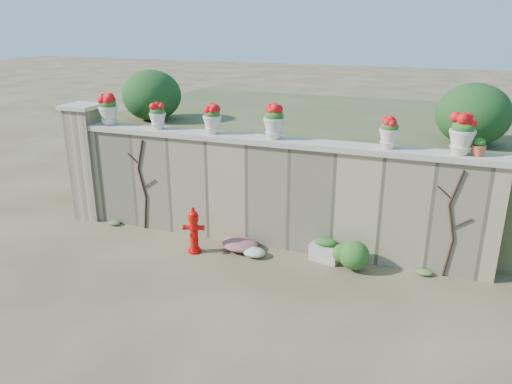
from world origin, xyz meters
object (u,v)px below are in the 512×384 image
at_px(planter_box, 325,250).
at_px(fire_hydrant, 194,230).
at_px(urn_pot_0, 108,110).
at_px(terracotta_pot, 479,148).

bearing_deg(planter_box, fire_hydrant, -155.04).
bearing_deg(urn_pot_0, planter_box, -4.24).
distance_m(fire_hydrant, urn_pot_0, 3.13).
distance_m(fire_hydrant, planter_box, 2.45).
bearing_deg(urn_pot_0, terracotta_pot, 0.00).
bearing_deg(planter_box, terracotta_pot, 21.22).
relative_size(fire_hydrant, planter_box, 1.55).
height_order(fire_hydrant, terracotta_pot, terracotta_pot).
bearing_deg(terracotta_pot, fire_hydrant, -169.53).
xyz_separation_m(planter_box, urn_pot_0, (-4.67, 0.35, 2.20)).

